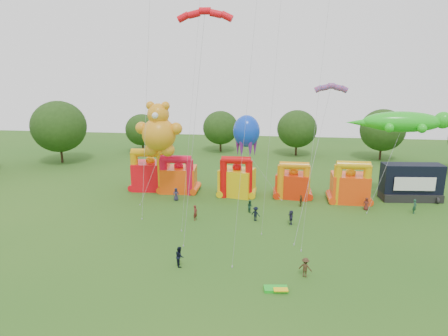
# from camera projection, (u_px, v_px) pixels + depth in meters

# --- Properties ---
(ground) EXTENTS (160.00, 160.00, 0.00)m
(ground) POSITION_uv_depth(u_px,v_px,m) (224.00, 303.00, 31.87)
(ground) COLOR #245618
(ground) RESTS_ON ground
(tree_ring) EXTENTS (124.72, 126.83, 12.07)m
(tree_ring) POSITION_uv_depth(u_px,v_px,m) (210.00, 226.00, 31.07)
(tree_ring) COLOR #352314
(tree_ring) RESTS_ON ground
(bouncy_castle_0) EXTENTS (5.51, 4.57, 6.60)m
(bouncy_castle_0) POSITION_uv_depth(u_px,v_px,m) (150.00, 173.00, 60.83)
(bouncy_castle_0) COLOR red
(bouncy_castle_0) RESTS_ON ground
(bouncy_castle_1) EXTENTS (5.40, 4.48, 5.85)m
(bouncy_castle_1) POSITION_uv_depth(u_px,v_px,m) (179.00, 177.00, 59.78)
(bouncy_castle_1) COLOR #F84C0D
(bouncy_castle_1) RESTS_ON ground
(bouncy_castle_2) EXTENTS (5.40, 4.73, 6.10)m
(bouncy_castle_2) POSITION_uv_depth(u_px,v_px,m) (237.00, 180.00, 57.91)
(bouncy_castle_2) COLOR #E6BA0C
(bouncy_castle_2) RESTS_ON ground
(bouncy_castle_3) EXTENTS (5.11, 4.35, 5.49)m
(bouncy_castle_3) POSITION_uv_depth(u_px,v_px,m) (293.00, 183.00, 57.25)
(bouncy_castle_3) COLOR red
(bouncy_castle_3) RESTS_ON ground
(bouncy_castle_4) EXTENTS (5.01, 4.04, 6.11)m
(bouncy_castle_4) POSITION_uv_depth(u_px,v_px,m) (350.00, 186.00, 55.15)
(bouncy_castle_4) COLOR #FE430D
(bouncy_castle_4) RESTS_ON ground
(stage_trailer) EXTENTS (8.35, 3.77, 5.20)m
(stage_trailer) POSITION_uv_depth(u_px,v_px,m) (411.00, 182.00, 56.09)
(stage_trailer) COLOR black
(stage_trailer) RESTS_ON ground
(teddy_bear_kite) EXTENTS (6.54, 5.32, 13.91)m
(teddy_bear_kite) POSITION_uv_depth(u_px,v_px,m) (157.00, 143.00, 54.51)
(teddy_bear_kite) COLOR orange
(teddy_bear_kite) RESTS_ON ground
(gecko_kite) EXTENTS (13.93, 9.56, 12.54)m
(gecko_kite) POSITION_uv_depth(u_px,v_px,m) (389.00, 158.00, 53.53)
(gecko_kite) COLOR #21C71C
(gecko_kite) RESTS_ON ground
(octopus_kite) EXTENTS (7.39, 5.34, 11.68)m
(octopus_kite) POSITION_uv_depth(u_px,v_px,m) (257.00, 159.00, 57.53)
(octopus_kite) COLOR blue
(octopus_kite) RESTS_ON ground
(parafoil_kites) EXTENTS (25.14, 12.63, 32.44)m
(parafoil_kites) POSITION_uv_depth(u_px,v_px,m) (261.00, 140.00, 44.60)
(parafoil_kites) COLOR red
(parafoil_kites) RESTS_ON ground
(diamond_kites) EXTENTS (15.92, 14.57, 38.58)m
(diamond_kites) POSITION_uv_depth(u_px,v_px,m) (255.00, 91.00, 41.27)
(diamond_kites) COLOR red
(diamond_kites) RESTS_ON ground
(folded_kite_bundle) EXTENTS (2.11, 1.30, 0.31)m
(folded_kite_bundle) POSITION_uv_depth(u_px,v_px,m) (277.00, 289.00, 33.59)
(folded_kite_bundle) COLOR green
(folded_kite_bundle) RESTS_ON ground
(spectator_0) EXTENTS (1.01, 0.79, 1.82)m
(spectator_0) POSITION_uv_depth(u_px,v_px,m) (176.00, 194.00, 56.06)
(spectator_0) COLOR #25243D
(spectator_0) RESTS_ON ground
(spectator_1) EXTENTS (0.64, 0.80, 1.91)m
(spectator_1) POSITION_uv_depth(u_px,v_px,m) (195.00, 213.00, 48.87)
(spectator_1) COLOR #5C201A
(spectator_1) RESTS_ON ground
(spectator_2) EXTENTS (0.95, 1.00, 1.62)m
(spectator_2) POSITION_uv_depth(u_px,v_px,m) (250.00, 206.00, 51.51)
(spectator_2) COLOR #19402C
(spectator_2) RESTS_ON ground
(spectator_3) EXTENTS (1.34, 1.11, 1.80)m
(spectator_3) POSITION_uv_depth(u_px,v_px,m) (256.00, 214.00, 48.64)
(spectator_3) COLOR black
(spectator_3) RESTS_ON ground
(spectator_4) EXTENTS (0.74, 0.99, 1.57)m
(spectator_4) POSITION_uv_depth(u_px,v_px,m) (301.00, 201.00, 53.72)
(spectator_4) COLOR #44381B
(spectator_4) RESTS_ON ground
(spectator_5) EXTENTS (0.63, 1.65, 1.74)m
(spectator_5) POSITION_uv_depth(u_px,v_px,m) (291.00, 217.00, 47.60)
(spectator_5) COLOR #24233B
(spectator_5) RESTS_ON ground
(spectator_6) EXTENTS (0.97, 0.82, 1.69)m
(spectator_6) POSITION_uv_depth(u_px,v_px,m) (366.00, 204.00, 52.31)
(spectator_6) COLOR maroon
(spectator_6) RESTS_ON ground
(spectator_7) EXTENTS (0.72, 0.82, 1.89)m
(spectator_7) POSITION_uv_depth(u_px,v_px,m) (415.00, 206.00, 51.06)
(spectator_7) COLOR #1A432E
(spectator_7) RESTS_ON ground
(spectator_8) EXTENTS (1.04, 1.15, 1.94)m
(spectator_8) POSITION_uv_depth(u_px,v_px,m) (180.00, 256.00, 37.58)
(spectator_8) COLOR black
(spectator_8) RESTS_ON ground
(spectator_9) EXTENTS (1.35, 1.05, 1.84)m
(spectator_9) POSITION_uv_depth(u_px,v_px,m) (305.00, 267.00, 35.61)
(spectator_9) COLOR #3E2A18
(spectator_9) RESTS_ON ground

